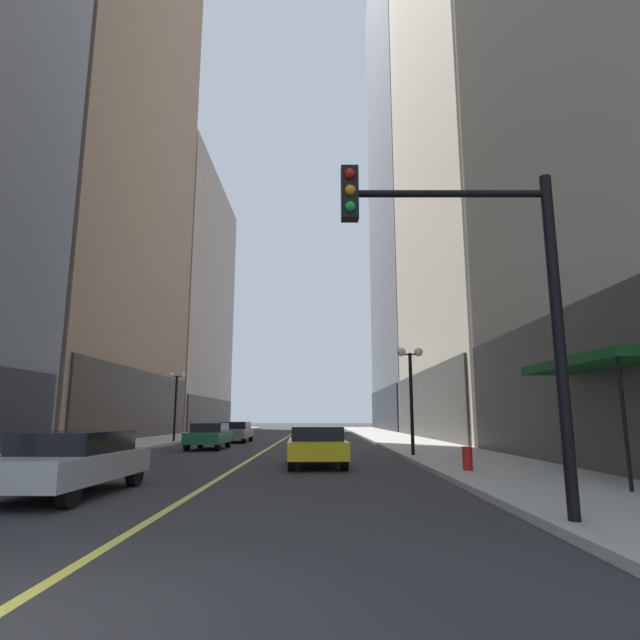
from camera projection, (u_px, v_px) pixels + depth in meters
The scene contains 16 objects.
ground_plane at pixel (284, 439), 38.15m from camera, with size 200.00×200.00×0.00m, color #2D2D30.
sidewalk_left at pixel (173, 438), 38.17m from camera, with size 4.50×78.00×0.15m, color #ADA8A0.
sidewalk_right at pixel (395, 438), 38.16m from camera, with size 4.50×78.00×0.15m, color #ADA8A0.
lane_centre_stripe at pixel (284, 439), 38.15m from camera, with size 0.16×70.00×0.01m, color #E5D64C.
building_left_far at pixel (173, 302), 65.71m from camera, with size 11.35×26.00×32.36m.
building_right_mid at pixel (489, 17), 44.19m from camera, with size 13.50×24.00×70.89m.
building_right_far at pixel (422, 168), 69.08m from camera, with size 11.95×26.00×69.08m.
storefront_awning_right at pixel (591, 363), 13.25m from camera, with size 1.60×5.17×3.12m.
car_silver at pixel (71, 460), 11.02m from camera, with size 2.05×4.48×1.32m.
car_yellow at pixel (317, 444), 17.39m from camera, with size 2.05×4.37×1.32m.
car_green at pixel (210, 435), 26.60m from camera, with size 1.77×4.06×1.32m.
car_grey at pixel (235, 431), 33.80m from camera, with size 1.96×4.79×1.32m.
traffic_light_near_right at pixel (488, 280), 8.09m from camera, with size 3.43×0.35×5.65m.
street_lamp_left_far at pixel (177, 391), 32.62m from camera, with size 1.06×0.36×4.43m.
street_lamp_right_mid at pixel (411, 376), 20.91m from camera, with size 1.06×0.36×4.43m.
fire_hydrant_right at pixel (468, 461), 14.58m from camera, with size 0.28×0.28×0.80m, color red.
Camera 1 is at (2.72, -4.12, 1.63)m, focal length 28.94 mm.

